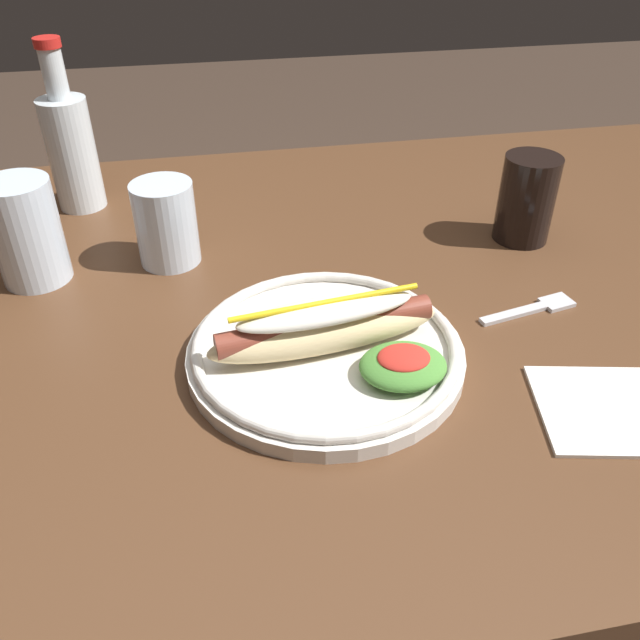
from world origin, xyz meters
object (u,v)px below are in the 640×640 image
water_cup (166,223)px  extra_cup (26,232)px  fork (534,308)px  hot_dog_plate (330,345)px  soda_cup (527,199)px  napkin (608,409)px  glass_bottle (71,147)px

water_cup → extra_cup: (-0.16, -0.01, 0.01)m
extra_cup → water_cup: bearing=4.6°
fork → extra_cup: bearing=150.6°
hot_dog_plate → soda_cup: soda_cup is taller
hot_dog_plate → napkin: bearing=-26.5°
extra_cup → glass_bottle: (0.03, 0.20, 0.03)m
soda_cup → extra_cup: size_ratio=0.90×
hot_dog_plate → napkin: 0.27m
glass_bottle → fork: bearing=-35.4°
hot_dog_plate → water_cup: size_ratio=2.70×
hot_dog_plate → fork: (0.25, 0.05, -0.02)m
extra_cup → napkin: bearing=-31.8°
soda_cup → napkin: size_ratio=0.88×
water_cup → hot_dog_plate: bearing=-56.6°
water_cup → glass_bottle: (-0.13, 0.19, 0.04)m
fork → glass_bottle: 0.66m
hot_dog_plate → fork: 0.25m
hot_dog_plate → napkin: hot_dog_plate is taller
fork → napkin: bearing=-104.0°
water_cup → extra_cup: 0.16m
water_cup → napkin: size_ratio=0.81×
fork → water_cup: 0.45m
fork → water_cup: water_cup is taller
glass_bottle → water_cup: bearing=-55.9°
hot_dog_plate → fork: bearing=10.7°
hot_dog_plate → extra_cup: bearing=144.5°
hot_dog_plate → soda_cup: (0.31, 0.21, 0.04)m
glass_bottle → napkin: size_ratio=1.80×
hot_dog_plate → soda_cup: bearing=34.6°
extra_cup → glass_bottle: 0.20m
hot_dog_plate → fork: hot_dog_plate is taller
glass_bottle → napkin: bearing=-46.1°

